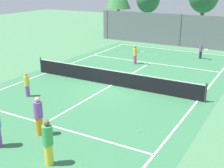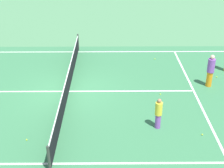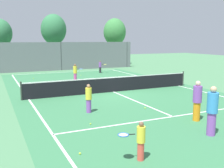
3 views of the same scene
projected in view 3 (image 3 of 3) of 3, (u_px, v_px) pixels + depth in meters
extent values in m
plane|color=#4C8456|center=(113.00, 92.00, 17.76)|extent=(80.00, 80.00, 0.00)
cube|color=#387A4C|center=(113.00, 92.00, 17.76)|extent=(13.00, 25.00, 0.00)
cube|color=white|center=(29.00, 99.00, 15.48)|extent=(0.10, 24.00, 0.01)
cube|color=white|center=(179.00, 86.00, 20.05)|extent=(0.10, 24.00, 0.01)
cube|color=white|center=(66.00, 72.00, 28.49)|extent=(11.00, 0.10, 0.01)
cube|color=white|center=(173.00, 117.00, 12.04)|extent=(11.00, 0.10, 0.01)
cube|color=white|center=(83.00, 79.00, 23.48)|extent=(11.00, 0.10, 0.01)
cube|color=white|center=(113.00, 92.00, 17.76)|extent=(0.10, 12.80, 0.01)
cylinder|color=#333833|center=(21.00, 91.00, 15.22)|extent=(0.10, 0.10, 1.10)
cylinder|color=#333833|center=(183.00, 78.00, 20.12)|extent=(0.10, 0.10, 1.10)
cube|color=black|center=(113.00, 85.00, 17.68)|extent=(11.80, 0.03, 0.95)
cube|color=white|center=(113.00, 78.00, 17.60)|extent=(11.80, 0.04, 0.05)
cube|color=slate|center=(61.00, 56.00, 30.01)|extent=(18.00, 0.06, 3.20)
cylinder|color=#3F4447|center=(61.00, 56.00, 30.01)|extent=(0.12, 0.12, 3.20)
cylinder|color=#3F4447|center=(127.00, 55.00, 33.55)|extent=(0.12, 0.12, 3.20)
cylinder|color=brown|center=(54.00, 53.00, 35.49)|extent=(0.39, 0.39, 3.33)
ellipsoid|color=#337547|center=(54.00, 29.00, 34.96)|extent=(3.33, 3.42, 4.00)
cylinder|color=brown|center=(115.00, 53.00, 37.16)|extent=(0.39, 0.39, 3.12)
ellipsoid|color=#3D8442|center=(115.00, 32.00, 36.67)|extent=(3.12, 3.09, 3.74)
cylinder|color=brown|center=(2.00, 56.00, 32.55)|extent=(0.43, 0.43, 2.99)
ellipsoid|color=#337547|center=(0.00, 33.00, 32.09)|extent=(2.85, 3.05, 3.42)
cylinder|color=#D14799|center=(75.00, 77.00, 22.21)|extent=(0.25, 0.25, 0.69)
cylinder|color=yellow|center=(75.00, 70.00, 22.10)|extent=(0.31, 0.31, 0.60)
sphere|color=brown|center=(75.00, 65.00, 22.04)|extent=(0.19, 0.19, 0.19)
cylinder|color=black|center=(78.00, 69.00, 22.29)|extent=(0.20, 0.08, 0.03)
torus|color=blue|center=(81.00, 69.00, 22.44)|extent=(0.40, 0.40, 0.03)
cylinder|color=silver|center=(81.00, 69.00, 22.44)|extent=(0.33, 0.33, 0.00)
cylinder|color=purple|center=(89.00, 106.00, 12.69)|extent=(0.24, 0.24, 0.65)
cylinder|color=yellow|center=(89.00, 94.00, 12.59)|extent=(0.30, 0.30, 0.57)
sphere|color=#A37556|center=(88.00, 86.00, 12.52)|extent=(0.18, 0.18, 0.18)
cylinder|color=purple|center=(211.00, 124.00, 9.65)|extent=(0.31, 0.31, 0.86)
cylinder|color=#388CD8|center=(213.00, 103.00, 9.52)|extent=(0.39, 0.39, 0.75)
sphere|color=tan|center=(214.00, 89.00, 9.44)|extent=(0.23, 0.23, 0.23)
cylinder|color=orange|center=(197.00, 112.00, 11.40)|extent=(0.30, 0.30, 0.82)
cylinder|color=purple|center=(198.00, 94.00, 11.27)|extent=(0.38, 0.38, 0.72)
sphere|color=beige|center=(198.00, 83.00, 11.19)|extent=(0.22, 0.22, 0.22)
cylinder|color=#E54C3F|center=(141.00, 151.00, 7.67)|extent=(0.20, 0.20, 0.55)
cylinder|color=yellow|center=(141.00, 134.00, 7.58)|extent=(0.25, 0.25, 0.48)
sphere|color=brown|center=(141.00, 124.00, 7.53)|extent=(0.15, 0.15, 0.15)
cylinder|color=black|center=(132.00, 134.00, 7.53)|extent=(0.20, 0.08, 0.03)
torus|color=blue|center=(123.00, 135.00, 7.49)|extent=(0.40, 0.40, 0.03)
cylinder|color=silver|center=(123.00, 135.00, 7.49)|extent=(0.34, 0.34, 0.00)
cylinder|color=#232328|center=(100.00, 70.00, 27.86)|extent=(0.22, 0.22, 0.60)
cylinder|color=purple|center=(100.00, 65.00, 27.77)|extent=(0.27, 0.27, 0.52)
sphere|color=brown|center=(100.00, 62.00, 27.71)|extent=(0.16, 0.16, 0.16)
cylinder|color=black|center=(103.00, 65.00, 27.77)|extent=(0.19, 0.11, 0.03)
torus|color=yellow|center=(105.00, 65.00, 27.77)|extent=(0.44, 0.44, 0.03)
cylinder|color=silver|center=(105.00, 65.00, 27.77)|extent=(0.37, 0.37, 0.00)
sphere|color=#CCE533|center=(48.00, 93.00, 17.15)|extent=(0.07, 0.07, 0.07)
sphere|color=#CCE533|center=(82.00, 81.00, 22.27)|extent=(0.07, 0.07, 0.07)
sphere|color=#CCE533|center=(91.00, 124.00, 10.93)|extent=(0.07, 0.07, 0.07)
sphere|color=#CCE533|center=(80.00, 153.00, 8.08)|extent=(0.07, 0.07, 0.07)
sphere|color=#CCE533|center=(33.00, 78.00, 23.73)|extent=(0.07, 0.07, 0.07)
sphere|color=#CCE533|center=(216.00, 101.00, 15.09)|extent=(0.07, 0.07, 0.07)
sphere|color=#CCE533|center=(81.00, 75.00, 25.79)|extent=(0.07, 0.07, 0.07)
sphere|color=#CCE533|center=(145.00, 108.00, 13.46)|extent=(0.07, 0.07, 0.07)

